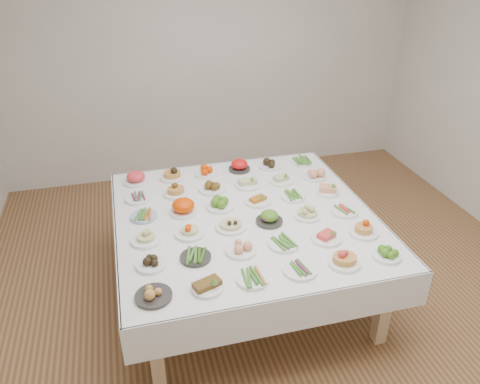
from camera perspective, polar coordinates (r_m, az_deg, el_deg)
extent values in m
plane|color=olive|center=(4.13, 4.13, -11.97)|extent=(5.00, 5.00, 0.00)
cube|color=silver|center=(5.69, -3.68, 15.63)|extent=(5.00, 0.02, 2.80)
cube|color=white|center=(3.72, 0.60, -3.24)|extent=(2.00, 2.00, 0.06)
cube|color=white|center=(4.62, -2.71, 1.98)|extent=(2.02, 0.02, 0.28)
cube|color=white|center=(3.03, 5.79, -14.76)|extent=(2.02, 0.01, 0.28)
cube|color=white|center=(4.12, 14.15, -2.54)|extent=(0.01, 2.02, 0.28)
cube|color=white|center=(3.68, -14.70, -6.71)|extent=(0.02, 2.02, 0.28)
cube|color=tan|center=(3.23, -10.23, -18.47)|extent=(0.09, 0.09, 0.69)
cube|color=tan|center=(3.63, 17.14, -13.04)|extent=(0.09, 0.09, 0.69)
cube|color=tan|center=(4.51, -12.37, -3.28)|extent=(0.09, 0.09, 0.69)
cube|color=tan|center=(4.81, 7.41, -0.65)|extent=(0.09, 0.09, 0.69)
cylinder|color=#2D2A28|center=(2.97, -10.47, -12.43)|extent=(0.23, 0.23, 0.02)
cylinder|color=white|center=(2.99, -4.01, -11.57)|extent=(0.20, 0.20, 0.02)
cylinder|color=white|center=(3.04, 1.57, -10.64)|extent=(0.21, 0.21, 0.02)
cylinder|color=white|center=(3.14, 7.31, -9.48)|extent=(0.22, 0.22, 0.02)
cylinder|color=white|center=(3.25, 12.56, -8.44)|extent=(0.22, 0.22, 0.02)
cylinder|color=white|center=(3.39, 17.41, -7.48)|extent=(0.19, 0.19, 0.02)
cylinder|color=white|center=(3.22, -10.78, -8.71)|extent=(0.21, 0.21, 0.02)
cylinder|color=#2D2A28|center=(3.24, -5.43, -7.98)|extent=(0.21, 0.21, 0.02)
cylinder|color=white|center=(3.29, 0.12, -7.16)|extent=(0.22, 0.22, 0.02)
cylinder|color=white|center=(3.37, 5.34, -6.39)|extent=(0.21, 0.21, 0.02)
cylinder|color=white|center=(3.47, 10.45, -5.63)|extent=(0.22, 0.22, 0.02)
cylinder|color=white|center=(3.59, 14.77, -4.82)|extent=(0.21, 0.21, 0.02)
cylinder|color=white|center=(3.46, -11.34, -5.79)|extent=(0.22, 0.22, 0.02)
cylinder|color=white|center=(3.49, -6.13, -5.02)|extent=(0.22, 0.22, 0.02)
cylinder|color=white|center=(3.54, -1.12, -4.32)|extent=(0.22, 0.22, 0.02)
cylinder|color=#2D2A28|center=(3.61, 3.58, -3.62)|extent=(0.21, 0.21, 0.02)
cylinder|color=white|center=(3.71, 8.18, -2.89)|extent=(0.21, 0.21, 0.02)
cylinder|color=white|center=(3.82, 12.55, -2.34)|extent=(0.22, 0.22, 0.02)
cylinder|color=#4C66B2|center=(3.74, -11.62, -2.99)|extent=(0.20, 0.20, 0.02)
cylinder|color=white|center=(3.75, -6.88, -2.44)|extent=(0.21, 0.21, 0.02)
cylinder|color=white|center=(3.79, -2.42, -1.85)|extent=(0.22, 0.22, 0.02)
cylinder|color=white|center=(3.87, 2.20, -1.18)|extent=(0.21, 0.21, 0.02)
cylinder|color=white|center=(3.96, 6.46, -0.62)|extent=(0.20, 0.20, 0.02)
cylinder|color=white|center=(4.08, 10.62, -0.02)|extent=(0.20, 0.20, 0.02)
cylinder|color=white|center=(4.00, -12.25, -0.79)|extent=(0.22, 0.22, 0.02)
cylinder|color=white|center=(4.02, -7.80, -0.21)|extent=(0.21, 0.21, 0.02)
cylinder|color=white|center=(4.06, -3.40, 0.30)|extent=(0.23, 0.23, 0.02)
cylinder|color=white|center=(4.12, 0.94, 0.83)|extent=(0.22, 0.22, 0.02)
cylinder|color=white|center=(4.21, 5.03, 1.33)|extent=(0.21, 0.21, 0.02)
cylinder|color=white|center=(4.31, 9.02, 1.80)|extent=(0.19, 0.19, 0.02)
cylinder|color=white|center=(4.28, -12.51, 1.23)|extent=(0.22, 0.22, 0.02)
cylinder|color=white|center=(4.30, -8.24, 1.75)|extent=(0.22, 0.22, 0.02)
cylinder|color=white|center=(4.33, -4.10, 2.20)|extent=(0.20, 0.20, 0.02)
cylinder|color=#2D2A28|center=(4.41, -0.07, 2.78)|extent=(0.20, 0.20, 0.02)
cylinder|color=white|center=(4.47, 3.68, 3.11)|extent=(0.21, 0.21, 0.02)
cylinder|color=white|center=(4.58, 7.57, 3.56)|extent=(0.19, 0.19, 0.02)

